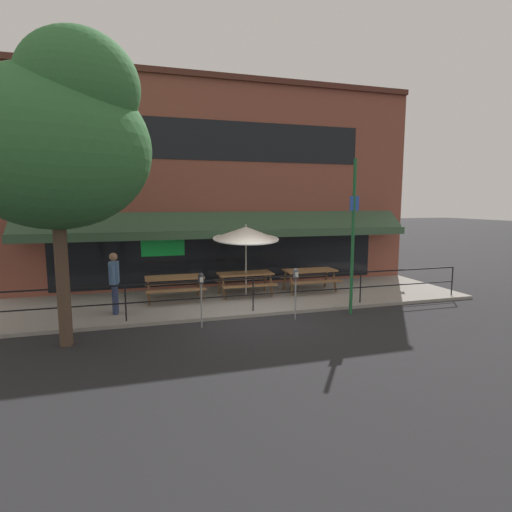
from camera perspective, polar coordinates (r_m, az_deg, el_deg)
ground_plane at (r=11.25m, az=0.01°, el=-8.73°), size 120.00×120.00×0.00m
patio_deck at (r=13.10m, az=-2.49°, el=-6.15°), size 15.00×4.00×0.10m
restaurant_building at (r=14.91m, az=-4.68°, el=10.01°), size 15.00×1.60×7.64m
patio_railing at (r=11.34m, az=-0.42°, el=-4.44°), size 13.84×0.04×0.97m
picnic_table_left at (r=12.83m, az=-11.56°, el=-3.60°), size 1.80×1.42×0.76m
picnic_table_centre at (r=13.26m, az=-1.56°, el=-3.08°), size 1.80×1.42×0.76m
picnic_table_right at (r=13.99m, az=7.67°, el=-2.58°), size 1.80×1.42×0.76m
patio_umbrella_centre at (r=12.96m, az=-1.46°, el=3.25°), size 2.14×2.14×2.39m
pedestrian_walking at (r=11.69m, az=-19.58°, el=-3.23°), size 0.26×0.62×1.71m
parking_meter_near at (r=10.16m, az=-7.86°, el=-3.92°), size 0.15×0.16×1.42m
parking_meter_far at (r=10.82m, az=5.70°, el=-3.17°), size 0.15×0.16×1.42m
street_sign_pole at (r=11.49m, az=13.68°, el=2.79°), size 0.28×0.09×4.37m
street_tree_curbside at (r=9.59m, az=-26.36°, el=14.90°), size 4.00×3.60×6.60m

